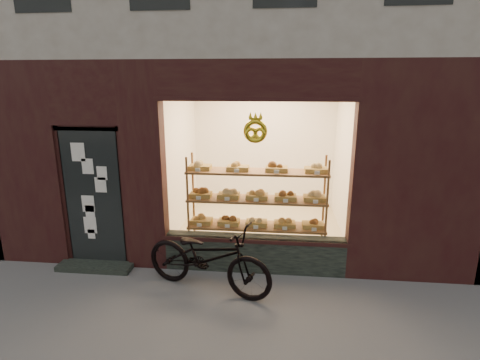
# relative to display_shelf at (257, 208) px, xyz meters

# --- Properties ---
(display_shelf) EXTENTS (2.20, 0.45, 1.70)m
(display_shelf) POSITION_rel_display_shelf_xyz_m (0.00, 0.00, 0.00)
(display_shelf) COLOR olive
(display_shelf) RESTS_ON ground
(bicycle) EXTENTS (1.98, 1.19, 0.98)m
(bicycle) POSITION_rel_display_shelf_xyz_m (-0.60, -1.06, -0.37)
(bicycle) COLOR black
(bicycle) RESTS_ON ground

